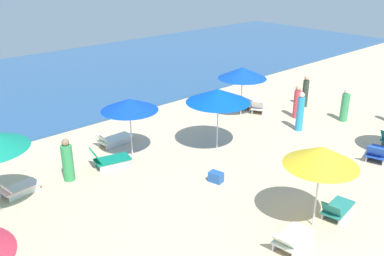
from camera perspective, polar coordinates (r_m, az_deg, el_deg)
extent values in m
cube|color=#2A5485|center=(26.45, -21.84, 5.09)|extent=(60.00, 15.45, 0.12)
cylinder|color=silver|center=(12.41, 16.31, -8.73)|extent=(0.05, 0.05, 1.92)
cone|color=yellow|center=(11.84, 16.95, -3.60)|extent=(2.03, 2.03, 0.55)
cube|color=silver|center=(11.85, 14.52, -15.06)|extent=(1.09, 0.17, 0.24)
cube|color=silver|center=(12.03, 12.15, -14.15)|extent=(1.09, 0.17, 0.24)
cube|color=silver|center=(11.85, 13.39, -14.01)|extent=(1.29, 0.79, 0.06)
cube|color=silver|center=(11.34, 12.09, -14.64)|extent=(0.41, 0.65, 0.39)
cube|color=silver|center=(13.49, 19.90, -10.82)|extent=(1.10, 0.20, 0.20)
cube|color=silver|center=(13.61, 17.96, -10.21)|extent=(1.10, 0.20, 0.20)
cube|color=#227670|center=(13.48, 18.99, -10.05)|extent=(1.30, 0.75, 0.06)
cube|color=#227670|center=(12.91, 18.17, -10.33)|extent=(0.38, 0.58, 0.46)
cylinder|color=silver|center=(16.61, 3.42, 0.33)|extent=(0.05, 0.05, 1.93)
cone|color=blue|center=(16.19, 3.52, 4.35)|extent=(2.48, 2.48, 0.52)
cube|color=silver|center=(14.72, -21.47, -8.13)|extent=(1.06, 0.18, 0.20)
cube|color=silver|center=(15.13, -22.42, -7.43)|extent=(1.06, 0.18, 0.20)
cube|color=#F6D2C9|center=(14.86, -22.02, -7.34)|extent=(1.25, 0.75, 0.06)
cube|color=#F6D2C9|center=(14.56, -24.02, -7.25)|extent=(0.44, 0.61, 0.50)
cylinder|color=silver|center=(20.27, 6.62, 4.16)|extent=(0.05, 0.05, 1.82)
cone|color=#0D40AF|center=(19.94, 6.77, 7.35)|extent=(2.27, 2.27, 0.52)
cube|color=silver|center=(21.48, 8.29, 2.91)|extent=(1.05, 0.41, 0.25)
cube|color=silver|center=(21.65, 6.98, 3.14)|extent=(1.05, 0.41, 0.25)
cube|color=silver|center=(21.52, 7.65, 3.41)|extent=(1.36, 1.00, 0.06)
cube|color=silver|center=(20.96, 7.13, 3.44)|extent=(0.57, 0.69, 0.40)
cube|color=silver|center=(21.05, 9.67, 2.40)|extent=(0.90, 0.50, 0.24)
cube|color=silver|center=(21.14, 8.32, 2.57)|extent=(0.90, 0.50, 0.24)
cube|color=silver|center=(21.05, 9.02, 2.87)|extent=(1.25, 1.04, 0.06)
cube|color=silver|center=(20.50, 8.77, 3.05)|extent=(0.63, 0.69, 0.50)
cube|color=silver|center=(17.57, 22.65, -3.20)|extent=(1.09, 0.33, 0.24)
cube|color=blue|center=(17.47, 23.64, -2.95)|extent=(1.38, 0.98, 0.06)
cube|color=blue|center=(16.86, 23.41, -2.95)|extent=(0.52, 0.72, 0.49)
cylinder|color=silver|center=(16.19, -8.16, -0.67)|extent=(0.05, 0.05, 1.83)
cone|color=#0C3BCD|center=(15.79, -8.38, 3.13)|extent=(2.13, 2.13, 0.45)
cube|color=silver|center=(17.40, -9.73, -2.01)|extent=(1.25, 0.10, 0.20)
cube|color=silver|center=(17.80, -10.70, -1.52)|extent=(1.25, 0.10, 0.20)
cube|color=silver|center=(17.55, -10.25, -1.37)|extent=(1.41, 0.67, 0.06)
cube|color=silver|center=(17.15, -12.04, -1.35)|extent=(0.40, 0.60, 0.44)
cube|color=silver|center=(15.58, -10.23, -5.02)|extent=(1.12, 0.30, 0.23)
cube|color=silver|center=(16.06, -10.89, -4.20)|extent=(1.12, 0.30, 0.23)
cube|color=#0D7B5C|center=(15.75, -10.60, -4.13)|extent=(1.38, 0.93, 0.06)
cube|color=#0D7B5C|center=(15.50, -12.70, -3.73)|extent=(0.47, 0.68, 0.53)
cylinder|color=#2B3A2F|center=(22.14, 14.91, 4.50)|extent=(0.33, 0.33, 1.37)
sphere|color=tan|center=(21.92, 15.12, 6.46)|extent=(0.24, 0.24, 0.24)
cylinder|color=#3B995C|center=(20.72, 19.75, 2.60)|extent=(0.44, 0.44, 1.30)
sphere|color=beige|center=(20.49, 20.02, 4.58)|extent=(0.23, 0.23, 0.23)
cylinder|color=#349452|center=(14.98, -16.29, -4.50)|extent=(0.48, 0.48, 1.29)
sphere|color=#8F6D50|center=(14.67, -16.61, -1.86)|extent=(0.25, 0.25, 0.25)
cylinder|color=#DE3D47|center=(20.49, 13.85, 3.11)|extent=(0.38, 0.38, 1.33)
sphere|color=tan|center=(20.25, 14.06, 5.20)|extent=(0.26, 0.26, 0.26)
cylinder|color=#2A95BF|center=(18.98, 14.25, 1.82)|extent=(0.37, 0.37, 1.50)
sphere|color=beige|center=(18.70, 14.50, 4.30)|extent=(0.25, 0.25, 0.25)
cube|color=#2456A5|center=(14.51, 3.23, -6.56)|extent=(0.40, 0.52, 0.35)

